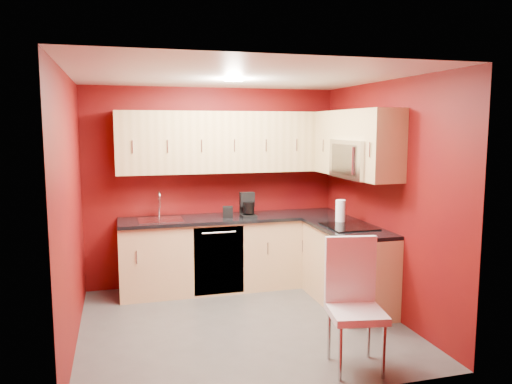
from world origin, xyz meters
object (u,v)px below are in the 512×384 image
coffee_maker (248,205)px  dining_chair (356,306)px  napkin_holder (228,212)px  sink (160,217)px  paper_towel (340,211)px  microwave (360,159)px

coffee_maker → dining_chair: (0.33, -2.27, -0.51)m
napkin_holder → dining_chair: 2.42m
sink → paper_towel: 2.13m
sink → paper_towel: (2.00, -0.75, 0.10)m
napkin_holder → dining_chair: bearing=-75.9°
coffee_maker → dining_chair: size_ratio=0.27×
coffee_maker → dining_chair: coffee_maker is taller
sink → coffee_maker: sink is taller
microwave → paper_towel: microwave is taller
napkin_holder → sink: bearing=175.6°
microwave → coffee_maker: microwave is taller
sink → paper_towel: sink is taller
microwave → sink: (-2.09, 1.00, -0.72)m
microwave → dining_chair: microwave is taller
paper_towel → dining_chair: size_ratio=0.24×
microwave → dining_chair: (-0.70, -1.37, -1.12)m
microwave → sink: size_ratio=1.46×
coffee_maker → paper_towel: size_ratio=1.12×
microwave → napkin_holder: (-1.28, 0.94, -0.68)m
sink → napkin_holder: (0.81, -0.06, 0.03)m
microwave → paper_towel: size_ratio=2.87×
napkin_holder → dining_chair: size_ratio=0.12×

